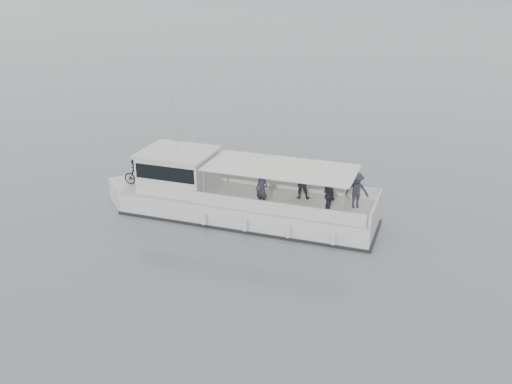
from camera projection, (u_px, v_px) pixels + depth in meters
The scene contains 2 objects.
ground at pixel (250, 197), 32.70m from camera, with size 1400.00×1400.00×0.00m, color #566065.
tour_boat at pixel (225, 197), 29.99m from camera, with size 15.09×6.81×6.33m.
Camera 1 is at (16.95, -25.01, 12.52)m, focal length 40.00 mm.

